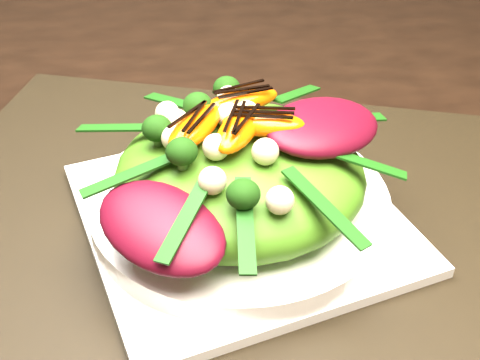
{
  "coord_description": "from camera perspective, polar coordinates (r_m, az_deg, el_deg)",
  "views": [
    {
      "loc": [
        -0.2,
        -0.53,
        1.1
      ],
      "look_at": [
        -0.15,
        -0.13,
        0.8
      ],
      "focal_mm": 48.0,
      "sensor_mm": 36.0,
      "label": 1
    }
  ],
  "objects": [
    {
      "name": "balsamic_drizzle",
      "position": [
        0.5,
        -0.58,
        7.21
      ],
      "size": [
        0.05,
        0.01,
        0.0
      ],
      "primitive_type": "cube",
      "rotation": [
        0.0,
        0.0,
        0.21
      ],
      "color": "black",
      "rests_on": "orange_segment"
    },
    {
      "name": "salad_bowl",
      "position": [
        0.52,
        -0.0,
        -2.12
      ],
      "size": [
        0.28,
        0.28,
        0.02
      ],
      "primitive_type": "cylinder",
      "rotation": [
        0.0,
        0.0,
        -0.21
      ],
      "color": "white",
      "rests_on": "plate_base"
    },
    {
      "name": "radicchio_leaf",
      "position": [
        0.49,
        7.4,
        4.71
      ],
      "size": [
        0.12,
        0.1,
        0.02
      ],
      "primitive_type": "ellipsoid",
      "rotation": [
        0.0,
        0.0,
        0.49
      ],
      "color": "#400612",
      "rests_on": "lettuce_mound"
    },
    {
      "name": "dining_table",
      "position": [
        0.68,
        11.59,
        2.97
      ],
      "size": [
        1.6,
        0.9,
        0.75
      ],
      "primitive_type": "cube",
      "color": "black",
      "rests_on": "floor"
    },
    {
      "name": "lettuce_mound",
      "position": [
        0.5,
        -0.0,
        0.58
      ],
      "size": [
        0.25,
        0.25,
        0.07
      ],
      "primitive_type": "ellipsoid",
      "rotation": [
        0.0,
        0.0,
        -0.35
      ],
      "color": "#427315",
      "rests_on": "salad_bowl"
    },
    {
      "name": "broccoli_floret",
      "position": [
        0.49,
        -8.31,
        4.93
      ],
      "size": [
        0.04,
        0.04,
        0.03
      ],
      "primitive_type": "sphere",
      "rotation": [
        0.0,
        0.0,
        -0.17
      ],
      "color": "black",
      "rests_on": "lettuce_mound"
    },
    {
      "name": "orange_segment",
      "position": [
        0.5,
        -0.57,
        6.32
      ],
      "size": [
        0.07,
        0.04,
        0.02
      ],
      "primitive_type": "ellipsoid",
      "rotation": [
        0.0,
        0.0,
        0.21
      ],
      "color": "#E84C03",
      "rests_on": "lettuce_mound"
    },
    {
      "name": "placemat",
      "position": [
        0.53,
        -0.0,
        -3.84
      ],
      "size": [
        0.67,
        0.58,
        0.0
      ],
      "primitive_type": "cube",
      "rotation": [
        0.0,
        0.0,
        -0.31
      ],
      "color": "black",
      "rests_on": "dining_table"
    },
    {
      "name": "macadamia_nut",
      "position": [
        0.45,
        3.43,
        2.1
      ],
      "size": [
        0.02,
        0.02,
        0.02
      ],
      "primitive_type": "sphere",
      "rotation": [
        0.0,
        0.0,
        0.16
      ],
      "color": "beige",
      "rests_on": "lettuce_mound"
    },
    {
      "name": "plate_base",
      "position": [
        0.53,
        -0.0,
        -3.27
      ],
      "size": [
        0.3,
        0.3,
        0.01
      ],
      "primitive_type": "cube",
      "rotation": [
        0.0,
        0.0,
        0.28
      ],
      "color": "white",
      "rests_on": "placemat"
    }
  ]
}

